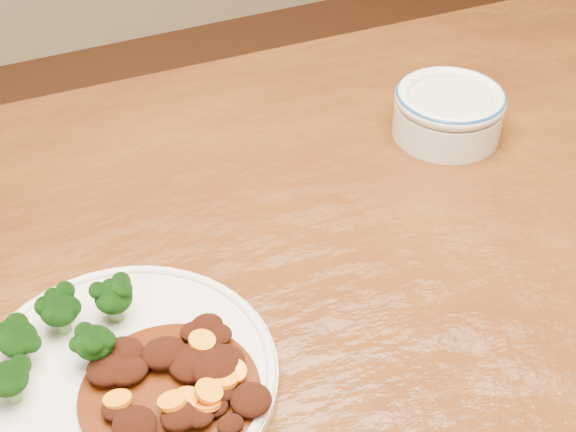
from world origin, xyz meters
name	(u,v)px	position (x,y,z in m)	size (l,w,h in m)	color
dining_table	(323,317)	(0.00, 0.00, 0.67)	(1.52, 0.93, 0.75)	#55300F
dinner_plate	(124,376)	(-0.23, -0.06, 0.76)	(0.27, 0.27, 0.02)	silver
broccoli_florets	(61,332)	(-0.27, -0.02, 0.79)	(0.14, 0.10, 0.04)	#628E49
mince_stew	(176,379)	(-0.19, -0.10, 0.77)	(0.16, 0.16, 0.03)	#4D2008
dip_bowl	(448,111)	(0.25, 0.15, 0.78)	(0.14, 0.14, 0.06)	beige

